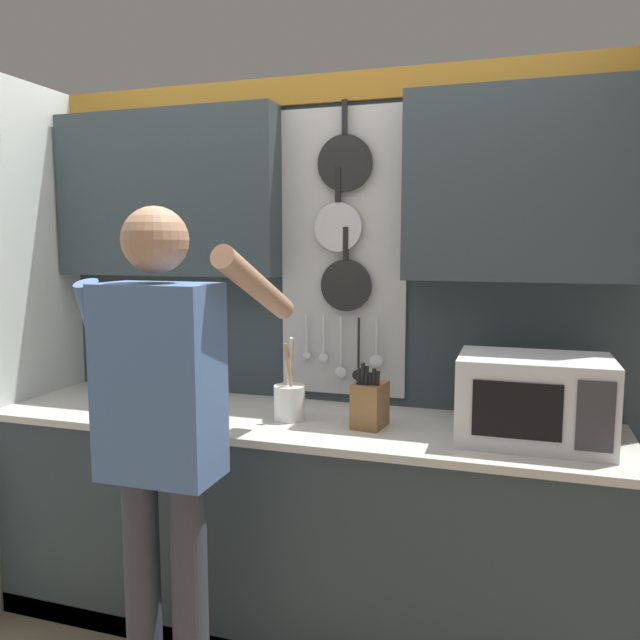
% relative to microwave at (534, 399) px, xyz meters
% --- Properties ---
extents(ground_plane, '(14.00, 14.00, 0.00)m').
position_rel_microwave_xyz_m(ground_plane, '(-0.91, 0.03, -1.05)').
color(ground_plane, '#756651').
extents(base_cabinet_counter, '(2.55, 0.65, 0.90)m').
position_rel_microwave_xyz_m(base_cabinet_counter, '(-0.91, 0.03, -0.61)').
color(base_cabinet_counter, '#2D383D').
rests_on(base_cabinet_counter, ground_plane).
extents(back_wall_unit, '(3.12, 0.20, 2.33)m').
position_rel_microwave_xyz_m(back_wall_unit, '(-0.92, 0.32, 0.42)').
color(back_wall_unit, '#2D383D').
rests_on(back_wall_unit, ground_plane).
extents(microwave, '(0.53, 0.36, 0.31)m').
position_rel_microwave_xyz_m(microwave, '(0.00, 0.00, 0.00)').
color(microwave, silver).
rests_on(microwave, base_cabinet_counter).
extents(knife_block, '(0.13, 0.16, 0.26)m').
position_rel_microwave_xyz_m(knife_block, '(-0.60, 0.00, -0.06)').
color(knife_block, brown).
rests_on(knife_block, base_cabinet_counter).
extents(utensil_crock, '(0.13, 0.13, 0.34)m').
position_rel_microwave_xyz_m(utensil_crock, '(-0.93, 0.00, -0.08)').
color(utensil_crock, white).
rests_on(utensil_crock, base_cabinet_counter).
extents(person, '(0.54, 0.65, 1.72)m').
position_rel_microwave_xyz_m(person, '(-1.16, -0.58, -0.02)').
color(person, '#383842').
rests_on(person, ground_plane).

